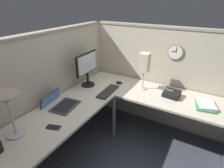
{
  "coord_description": "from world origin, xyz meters",
  "views": [
    {
      "loc": [
        -1.73,
        -0.89,
        1.93
      ],
      "look_at": [
        0.21,
        0.22,
        0.85
      ],
      "focal_mm": 28.83,
      "sensor_mm": 36.0,
      "label": 1
    }
  ],
  "objects": [
    {
      "name": "cubicle_wall_back",
      "position": [
        -0.36,
        0.87,
        0.79
      ],
      "size": [
        2.57,
        0.12,
        1.58
      ],
      "color": "#B7AD99",
      "rests_on": "ground"
    },
    {
      "name": "ground_plane",
      "position": [
        0.0,
        0.0,
        0.0
      ],
      "size": [
        6.8,
        6.8,
        0.0
      ],
      "primitive_type": "plane",
      "color": "#383D47"
    },
    {
      "name": "desk_lamp_paper",
      "position": [
        0.52,
        -0.12,
        1.11
      ],
      "size": [
        0.13,
        0.13,
        0.53
      ],
      "color": "#B7BABF",
      "rests_on": "desk"
    },
    {
      "name": "keyboard",
      "position": [
        0.17,
        0.26,
        0.74
      ],
      "size": [
        0.44,
        0.16,
        0.02
      ],
      "primitive_type": "cube",
      "rotation": [
        0.0,
        0.0,
        0.05
      ],
      "color": "#232326",
      "rests_on": "desk"
    },
    {
      "name": "desk_lamp_dome",
      "position": [
        -1.02,
        0.58,
        1.09
      ],
      "size": [
        0.24,
        0.24,
        0.44
      ],
      "color": "#B7BABF",
      "rests_on": "desk"
    },
    {
      "name": "office_phone",
      "position": [
        0.49,
        -0.54,
        0.77
      ],
      "size": [
        0.21,
        0.23,
        0.11
      ],
      "color": "black",
      "rests_on": "desk"
    },
    {
      "name": "cubicle_wall_right",
      "position": [
        0.87,
        -0.27,
        0.79
      ],
      "size": [
        0.12,
        2.37,
        1.58
      ],
      "color": "#B7AD99",
      "rests_on": "ground"
    },
    {
      "name": "computer_mouse",
      "position": [
        0.5,
        0.26,
        0.75
      ],
      "size": [
        0.06,
        0.1,
        0.03
      ],
      "primitive_type": "ellipsoid",
      "color": "black",
      "rests_on": "desk"
    },
    {
      "name": "wall_clock",
      "position": [
        0.82,
        -0.45,
        1.25
      ],
      "size": [
        0.04,
        0.22,
        0.22
      ],
      "color": "olive"
    },
    {
      "name": "book_stack",
      "position": [
        0.44,
        -0.96,
        0.75
      ],
      "size": [
        0.33,
        0.27,
        0.04
      ],
      "color": "#3F7F4C",
      "rests_on": "desk"
    },
    {
      "name": "cell_phone",
      "position": [
        -0.76,
        0.35,
        0.73
      ],
      "size": [
        0.11,
        0.16,
        0.01
      ],
      "primitive_type": "cube",
      "rotation": [
        0.0,
        0.0,
        0.32
      ],
      "color": "black",
      "rests_on": "desk"
    },
    {
      "name": "desk",
      "position": [
        -0.15,
        -0.05,
        0.63
      ],
      "size": [
        2.35,
        2.15,
        0.73
      ],
      "color": "beige",
      "rests_on": "ground"
    },
    {
      "name": "laptop",
      "position": [
        -0.42,
        0.61,
        0.75
      ],
      "size": [
        0.39,
        0.43,
        0.22
      ],
      "color": "#38383D",
      "rests_on": "desk"
    },
    {
      "name": "monitor",
      "position": [
        0.21,
        0.64,
        1.02
      ],
      "size": [
        0.46,
        0.2,
        0.5
      ],
      "color": "black",
      "rests_on": "desk"
    }
  ]
}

